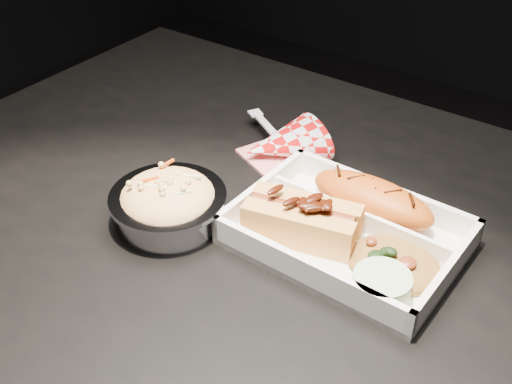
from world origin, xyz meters
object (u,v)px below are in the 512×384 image
fried_pastry (372,199)px  napkin_fork (282,145)px  food_tray (347,236)px  foil_coleslaw_cup (168,202)px  dining_table (309,306)px  hotdog (302,218)px

fried_pastry → napkin_fork: size_ratio=0.93×
food_tray → napkin_fork: napkin_fork is taller
foil_coleslaw_cup → dining_table: bearing=18.3°
food_tray → fried_pastry: fried_pastry is taller
fried_pastry → foil_coleslaw_cup: 0.24m
food_tray → hotdog: size_ratio=1.83×
dining_table → fried_pastry: bearing=73.9°
fried_pastry → foil_coleslaw_cup: (-0.19, -0.14, -0.00)m
dining_table → foil_coleslaw_cup: (-0.17, -0.06, 0.12)m
napkin_fork → fried_pastry: bearing=11.3°
food_tray → fried_pastry: (0.00, 0.06, 0.02)m
foil_coleslaw_cup → food_tray: bearing=24.8°
food_tray → hotdog: 0.06m
hotdog → fried_pastry: bearing=46.3°
fried_pastry → napkin_fork: 0.18m
dining_table → napkin_fork: size_ratio=7.15×
hotdog → napkin_fork: napkin_fork is taller
fried_pastry → napkin_fork: (-0.17, 0.06, -0.01)m
food_tray → foil_coleslaw_cup: (-0.19, -0.09, 0.02)m
hotdog → dining_table: bearing=-33.3°
hotdog → napkin_fork: 0.18m
food_tray → napkin_fork: size_ratio=1.51×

